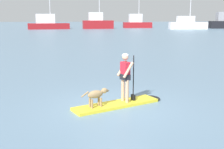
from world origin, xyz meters
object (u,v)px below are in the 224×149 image
Objects in this scene: moored_boat_center at (47,23)px; moored_boat_starboard at (97,22)px; moored_boat_far_starboard at (137,23)px; paddleboard at (122,103)px; moored_boat_port at (187,24)px; person_paddler at (126,74)px; dog at (97,95)px.

moored_boat_center is 1.15× the size of moored_boat_starboard.
moored_boat_center reaches higher than moored_boat_starboard.
moored_boat_starboard is at bearing -156.82° from moored_boat_far_starboard.
moored_boat_center is at bearing 96.17° from paddleboard.
moored_boat_center is 36.77m from moored_boat_port.
person_paddler is 0.14× the size of moored_boat_center.
moored_boat_center is (-6.45, 68.51, 0.96)m from dog.
paddleboard is at bearing -157.16° from person_paddler.
person_paddler is 1.26m from dog.
moored_boat_far_starboard is at bearing 12.56° from moored_boat_center.
dog is 0.09× the size of moored_boat_starboard.
moored_boat_starboard reaches higher than person_paddler.
moored_boat_port is (23.18, -5.69, -0.36)m from moored_boat_starboard.
person_paddler reaches higher than paddleboard.
moored_boat_starboard is (13.22, 0.46, 0.20)m from moored_boat_center.
moored_boat_far_starboard is 1.06× the size of moored_boat_port.
moored_boat_far_starboard is (25.33, 5.64, 0.05)m from moored_boat_center.
moored_boat_center is (-7.36, 68.13, 1.41)m from paddleboard.
moored_boat_far_starboard is at bearing 76.31° from paddleboard.
person_paddler is 75.84m from moored_boat_far_starboard.
dog is 0.08× the size of moored_boat_center.
dog is at bearing -157.16° from paddleboard.
moored_boat_center is 1.06× the size of moored_boat_port.
moored_boat_center is at bearing -167.44° from moored_boat_far_starboard.
moored_boat_starboard is (5.73, 68.53, 0.60)m from person_paddler.
moored_boat_port is at bearing -13.80° from moored_boat_starboard.
person_paddler is 68.48m from moored_boat_center.
moored_boat_starboard is (6.77, 68.97, 1.16)m from dog.
paddleboard is 0.33× the size of moored_boat_starboard.
moored_boat_far_starboard reaches higher than moored_boat_starboard.
dog is 68.82m from moored_boat_center.
moored_boat_far_starboard is (12.11, 5.18, -0.15)m from moored_boat_starboard.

